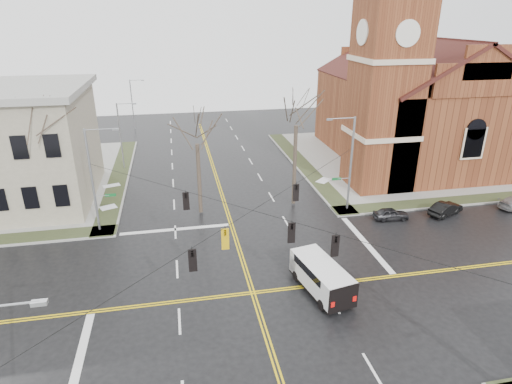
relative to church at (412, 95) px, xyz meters
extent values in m
plane|color=black|center=(-24.76, -24.78, -8.43)|extent=(120.00, 120.00, 0.00)
cube|color=gray|center=(0.24, 0.22, -8.36)|extent=(30.00, 30.00, 0.15)
cube|color=#2E391F|center=(-13.56, 0.22, -8.28)|extent=(2.00, 30.00, 0.02)
cube|color=#2E391F|center=(0.24, -13.58, -8.28)|extent=(30.00, 2.00, 0.02)
cube|color=#2E391F|center=(-35.96, 0.22, -8.28)|extent=(2.00, 30.00, 0.02)
cube|color=gold|center=(-24.88, -24.78, -8.43)|extent=(0.12, 100.00, 0.01)
cube|color=gold|center=(-24.64, -24.78, -8.43)|extent=(0.12, 100.00, 0.01)
cube|color=gold|center=(-24.76, -24.90, -8.43)|extent=(100.00, 0.12, 0.01)
cube|color=gold|center=(-24.76, -24.66, -8.43)|extent=(100.00, 0.12, 0.01)
cube|color=silver|center=(-29.76, -14.28, -8.43)|extent=(9.50, 0.50, 0.01)
cube|color=silver|center=(-35.26, -29.78, -8.43)|extent=(0.50, 9.50, 0.01)
cube|color=silver|center=(-14.26, -19.78, -8.43)|extent=(0.50, 9.50, 0.01)
cube|color=#602E19|center=(-7.76, -7.78, 1.57)|extent=(6.00, 6.00, 20.00)
cylinder|color=silver|center=(-7.76, -10.83, 7.57)|extent=(2.40, 0.15, 2.40)
cylinder|color=silver|center=(-10.81, -7.78, 7.57)|extent=(0.15, 2.40, 2.40)
cube|color=#602E19|center=(1.24, 1.22, -3.43)|extent=(18.00, 24.00, 10.00)
cube|color=#602E19|center=(-7.96, -4.78, -6.23)|extent=(2.00, 5.00, 4.40)
cylinder|color=gray|center=(-13.26, -13.28, -3.78)|extent=(0.20, 0.20, 9.00)
cylinder|color=gray|center=(-13.86, -13.28, -5.13)|extent=(1.20, 0.06, 0.06)
cube|color=#0F5925|center=(-14.56, -13.28, -5.13)|extent=(0.90, 0.04, 0.25)
cylinder|color=gray|center=(-14.46, -13.28, 0.62)|extent=(2.40, 0.08, 0.08)
cube|color=gray|center=(-15.66, -13.28, 0.57)|extent=(0.50, 0.22, 0.15)
cylinder|color=gray|center=(-36.26, -13.28, -3.78)|extent=(0.20, 0.20, 9.00)
cylinder|color=gray|center=(-35.66, -13.28, -5.13)|extent=(1.20, 0.06, 0.06)
cube|color=#0F5925|center=(-34.96, -13.28, -5.13)|extent=(0.90, 0.04, 0.25)
cylinder|color=gray|center=(-35.06, -13.28, 0.62)|extent=(2.40, 0.08, 0.08)
cube|color=gray|center=(-33.86, -13.28, 0.57)|extent=(0.50, 0.22, 0.15)
cube|color=gray|center=(-33.86, -36.28, 0.57)|extent=(0.50, 0.22, 0.15)
cylinder|color=black|center=(-24.76, -24.78, -2.23)|extent=(23.02, 23.02, 0.03)
cylinder|color=black|center=(-24.76, -24.78, -2.23)|extent=(23.02, 23.02, 0.03)
imported|color=black|center=(-28.76, -28.78, -2.98)|extent=(0.21, 0.26, 1.30)
imported|color=black|center=(-20.76, -20.78, -2.98)|extent=(0.21, 0.26, 1.30)
imported|color=gold|center=(-26.76, -26.78, -2.98)|extent=(0.21, 0.26, 1.30)
imported|color=black|center=(-28.76, -20.78, -2.98)|extent=(0.21, 0.26, 1.30)
imported|color=black|center=(-20.76, -28.78, -2.98)|extent=(0.21, 0.26, 1.30)
imported|color=black|center=(-22.76, -26.78, -2.98)|extent=(0.21, 0.26, 1.30)
cylinder|color=gray|center=(-35.56, 3.22, -4.33)|extent=(0.16, 0.16, 8.00)
cylinder|color=gray|center=(-34.56, 3.22, -0.43)|extent=(2.00, 0.07, 0.07)
cube|color=gray|center=(-33.56, 3.22, -0.48)|extent=(0.45, 0.20, 0.13)
cylinder|color=gray|center=(-35.56, 23.22, -4.33)|extent=(0.16, 0.16, 8.00)
cylinder|color=gray|center=(-34.56, 23.22, -0.43)|extent=(2.00, 0.07, 0.07)
cube|color=gray|center=(-33.56, 23.22, -0.48)|extent=(0.45, 0.20, 0.13)
cube|color=white|center=(-20.17, -25.47, -7.21)|extent=(3.10, 5.70, 1.73)
cube|color=white|center=(-20.61, -23.28, -7.47)|extent=(2.23, 1.31, 1.22)
cube|color=black|center=(-20.67, -22.93, -6.91)|extent=(1.87, 0.49, 0.82)
cube|color=black|center=(-20.21, -25.27, -6.65)|extent=(2.78, 4.01, 0.56)
cube|color=#B70C0A|center=(-20.41, -28.33, -7.41)|extent=(0.25, 0.12, 0.35)
cube|color=#B70C0A|center=(-18.85, -28.02, -7.41)|extent=(0.25, 0.12, 0.35)
cube|color=black|center=(-20.17, -25.47, -8.10)|extent=(3.16, 5.76, 0.10)
cylinder|color=black|center=(-21.44, -23.91, -8.07)|extent=(0.40, 0.77, 0.73)
cylinder|color=black|center=(-19.60, -23.54, -8.07)|extent=(0.40, 0.77, 0.73)
cylinder|color=black|center=(-20.74, -27.41, -8.07)|extent=(0.40, 0.77, 0.73)
cylinder|color=black|center=(-18.90, -27.04, -8.07)|extent=(0.40, 0.77, 0.73)
imported|color=black|center=(-10.12, -16.05, -7.88)|extent=(3.34, 1.56, 1.11)
imported|color=black|center=(-4.56, -16.11, -7.81)|extent=(4.00, 2.74, 1.25)
cylinder|color=#332821|center=(-40.02, -11.56, -4.26)|extent=(0.36, 0.36, 8.06)
cylinder|color=#332821|center=(-27.28, -11.35, -4.93)|extent=(0.36, 0.36, 6.70)
cylinder|color=#332821|center=(-18.05, -11.06, -4.34)|extent=(0.36, 0.36, 7.88)
camera|label=1|loc=(-29.23, -48.67, 9.06)|focal=30.00mm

